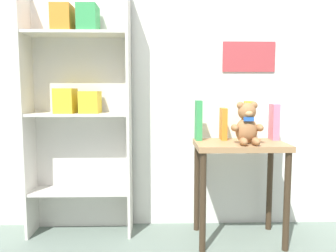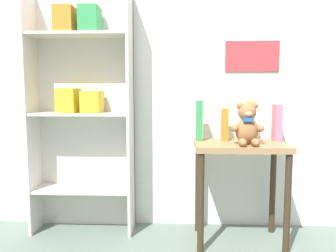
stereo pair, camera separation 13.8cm
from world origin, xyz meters
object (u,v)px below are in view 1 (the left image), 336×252
Objects in this scene: book_standing_orange at (223,124)px; teddy_bear at (247,125)px; display_table at (240,162)px; book_standing_green at (198,120)px; bookshelf_side at (80,101)px; book_standing_pink at (274,122)px; book_standing_yellow at (248,120)px.

teddy_bear is at bearing -56.89° from book_standing_orange.
display_table is 0.38m from book_standing_green.
book_standing_pink is (1.31, -0.06, -0.14)m from bookshelf_side.
book_standing_yellow is at bearing -2.28° from bookshelf_side.
display_table is at bearing -24.01° from book_standing_green.
book_standing_green is at bearing -4.67° from bookshelf_side.
teddy_bear reaches higher than display_table.
bookshelf_side reaches higher than book_standing_orange.
book_standing_yellow is at bearing 1.92° from book_standing_green.
bookshelf_side is at bearing 173.88° from book_standing_green.
book_standing_green is (-0.28, 0.17, 0.01)m from teddy_bear.
book_standing_green reaches higher than book_standing_yellow.
book_standing_green reaches higher than book_standing_orange.
teddy_bear is 0.29m from book_standing_pink.
display_table is 2.46× the size of book_standing_green.
bookshelf_side is at bearing 178.88° from book_standing_orange.
bookshelf_side is 6.29× the size of teddy_bear.
display_table is 3.05× the size of book_standing_orange.
book_standing_yellow is (1.14, -0.05, -0.13)m from bookshelf_side.
book_standing_yellow is at bearing 2.86° from book_standing_orange.
display_table is 2.51× the size of book_standing_yellow.
book_standing_pink reaches higher than book_standing_orange.
display_table is 0.26m from teddy_bear.
book_standing_green reaches higher than book_standing_pink.
display_table is at bearing -123.34° from book_standing_yellow.
book_standing_pink is at bearing 0.00° from book_standing_orange.
book_standing_green is at bearing -175.97° from book_standing_yellow.
bookshelf_side is 1.14m from display_table.
display_table is at bearing -9.24° from bookshelf_side.
book_standing_orange is (-0.11, 0.18, -0.01)m from teddy_bear.
bookshelf_side is at bearing 170.76° from display_table.
book_standing_yellow is at bearing 178.07° from book_standing_pink.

